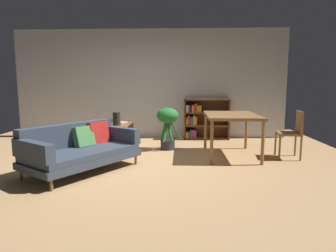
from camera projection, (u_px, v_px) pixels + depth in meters
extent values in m
plane|color=tan|center=(133.00, 165.00, 4.96)|extent=(8.16, 8.16, 0.00)
cube|color=silver|center=(150.00, 84.00, 7.44)|extent=(6.80, 0.10, 2.70)
cylinder|color=brown|center=(136.00, 160.00, 5.00)|extent=(0.04, 0.04, 0.16)
cylinder|color=brown|center=(51.00, 185.00, 3.75)|extent=(0.04, 0.04, 0.16)
cylinder|color=brown|center=(105.00, 154.00, 5.44)|extent=(0.04, 0.04, 0.16)
cylinder|color=brown|center=(21.00, 174.00, 4.19)|extent=(0.04, 0.04, 0.16)
cube|color=#384251|center=(83.00, 158.00, 4.58)|extent=(1.70, 1.93, 0.10)
cube|color=#384251|center=(83.00, 152.00, 4.56)|extent=(1.63, 1.85, 0.10)
cube|color=#384251|center=(69.00, 135.00, 4.74)|extent=(1.08, 1.48, 0.37)
cube|color=#384251|center=(120.00, 134.00, 5.17)|extent=(0.78, 0.59, 0.25)
cube|color=#384251|center=(33.00, 150.00, 3.90)|extent=(0.78, 0.59, 0.25)
cube|color=#4C894C|center=(84.00, 137.00, 4.79)|extent=(0.37, 0.40, 0.35)
cube|color=red|center=(98.00, 133.00, 5.03)|extent=(0.36, 0.41, 0.39)
cube|color=brown|center=(124.00, 133.00, 6.61)|extent=(0.45, 0.04, 0.54)
cube|color=brown|center=(114.00, 141.00, 5.62)|extent=(0.45, 0.04, 0.54)
cube|color=brown|center=(119.00, 138.00, 6.12)|extent=(0.45, 1.00, 0.04)
cube|color=brown|center=(119.00, 124.00, 6.08)|extent=(0.45, 1.04, 0.04)
cube|color=brown|center=(119.00, 148.00, 6.15)|extent=(0.45, 1.00, 0.04)
cube|color=silver|center=(120.00, 122.00, 6.19)|extent=(0.29, 0.37, 0.02)
cube|color=black|center=(110.00, 120.00, 6.23)|extent=(0.27, 0.35, 0.06)
cylinder|color=#2D2823|center=(117.00, 119.00, 5.81)|extent=(0.15, 0.15, 0.26)
cylinder|color=slate|center=(117.00, 116.00, 5.80)|extent=(0.08, 0.08, 0.01)
cylinder|color=#333338|center=(168.00, 145.00, 6.14)|extent=(0.30, 0.30, 0.20)
cylinder|color=#287A33|center=(175.00, 129.00, 6.09)|extent=(0.32, 0.04, 0.49)
cylinder|color=#287A33|center=(169.00, 127.00, 6.20)|extent=(0.11, 0.28, 0.54)
cylinder|color=#287A33|center=(164.00, 126.00, 6.21)|extent=(0.18, 0.28, 0.57)
cylinder|color=#287A33|center=(165.00, 131.00, 6.11)|extent=(0.15, 0.07, 0.39)
cylinder|color=#287A33|center=(166.00, 131.00, 6.00)|extent=(0.12, 0.24, 0.44)
cylinder|color=#287A33|center=(170.00, 132.00, 6.06)|extent=(0.14, 0.14, 0.36)
ellipsoid|color=#287A33|center=(168.00, 115.00, 6.05)|extent=(0.45, 0.45, 0.32)
cylinder|color=olive|center=(205.00, 131.00, 6.21)|extent=(0.06, 0.06, 0.75)
cylinder|color=olive|center=(212.00, 143.00, 4.95)|extent=(0.06, 0.06, 0.75)
cylinder|color=olive|center=(246.00, 131.00, 6.17)|extent=(0.06, 0.06, 0.75)
cylinder|color=olive|center=(263.00, 143.00, 4.91)|extent=(0.06, 0.06, 0.75)
cube|color=olive|center=(231.00, 115.00, 5.51)|extent=(0.95, 1.37, 0.05)
cylinder|color=olive|center=(280.00, 148.00, 5.27)|extent=(0.04, 0.04, 0.44)
cylinder|color=olive|center=(275.00, 144.00, 5.63)|extent=(0.04, 0.04, 0.44)
cylinder|color=olive|center=(301.00, 149.00, 5.21)|extent=(0.04, 0.04, 0.44)
cylinder|color=olive|center=(295.00, 144.00, 5.58)|extent=(0.04, 0.04, 0.44)
cube|color=olive|center=(288.00, 133.00, 5.39)|extent=(0.44, 0.46, 0.04)
cube|color=olive|center=(300.00, 122.00, 5.33)|extent=(0.08, 0.37, 0.39)
cube|color=brown|center=(185.00, 119.00, 7.29)|extent=(0.04, 0.34, 0.99)
cube|color=brown|center=(228.00, 119.00, 7.25)|extent=(0.04, 0.34, 0.99)
cube|color=brown|center=(207.00, 100.00, 7.20)|extent=(1.11, 0.34, 0.04)
cube|color=brown|center=(206.00, 138.00, 7.34)|extent=(1.11, 0.34, 0.04)
cube|color=brown|center=(206.00, 118.00, 7.42)|extent=(1.07, 0.04, 0.99)
cube|color=brown|center=(206.00, 125.00, 7.29)|extent=(1.07, 0.33, 0.04)
cube|color=brown|center=(207.00, 113.00, 7.25)|extent=(1.07, 0.33, 0.04)
cube|color=orange|center=(187.00, 134.00, 7.33)|extent=(0.05, 0.28, 0.15)
cube|color=#337F47|center=(189.00, 135.00, 7.32)|extent=(0.03, 0.23, 0.14)
cube|color=#2D5199|center=(191.00, 133.00, 7.32)|extent=(0.03, 0.26, 0.21)
cube|color=#993884|center=(193.00, 133.00, 7.30)|extent=(0.04, 0.21, 0.20)
cube|color=#993884|center=(195.00, 134.00, 7.31)|extent=(0.06, 0.24, 0.19)
cube|color=orange|center=(187.00, 121.00, 7.28)|extent=(0.03, 0.25, 0.18)
cube|color=red|center=(189.00, 120.00, 7.27)|extent=(0.05, 0.24, 0.23)
cube|color=#2D5199|center=(192.00, 121.00, 7.28)|extent=(0.07, 0.28, 0.20)
cube|color=gold|center=(194.00, 120.00, 7.26)|extent=(0.04, 0.22, 0.24)
cube|color=orange|center=(196.00, 121.00, 7.26)|extent=(0.04, 0.21, 0.19)
cube|color=silver|center=(187.00, 108.00, 7.24)|extent=(0.05, 0.28, 0.16)
cube|color=#993884|center=(189.00, 108.00, 7.22)|extent=(0.03, 0.22, 0.17)
cube|color=black|center=(191.00, 108.00, 7.23)|extent=(0.03, 0.27, 0.18)
cube|color=orange|center=(193.00, 108.00, 7.23)|extent=(0.06, 0.26, 0.17)
cube|color=red|center=(196.00, 108.00, 7.23)|extent=(0.05, 0.29, 0.21)
cube|color=orange|center=(198.00, 109.00, 7.22)|extent=(0.06, 0.25, 0.16)
cube|color=gold|center=(201.00, 109.00, 7.21)|extent=(0.04, 0.21, 0.16)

